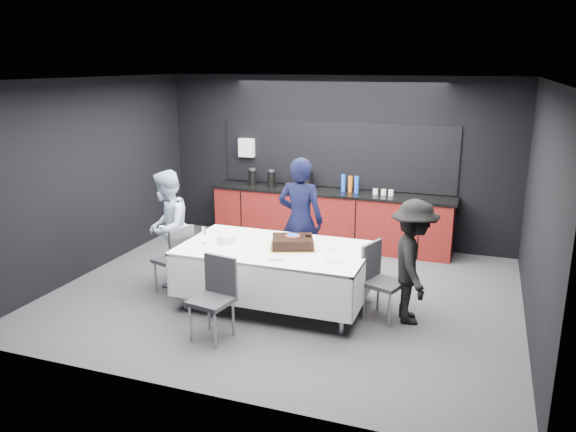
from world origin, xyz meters
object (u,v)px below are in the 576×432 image
object	(u,v)px
champagne_flute	(204,232)
chair_right	(379,275)
person_center	(300,221)
chair_left	(177,255)
cake_assembly	(293,242)
plate_stack	(226,239)
chair_near	(215,292)
person_right	(413,262)
person_left	(167,228)
party_table	(275,257)

from	to	relation	value
champagne_flute	chair_right	size ratio (longest dim) A/B	0.24
person_center	chair_left	bearing A→B (deg)	33.98
cake_assembly	plate_stack	size ratio (longest dim) A/B	2.85
chair_near	plate_stack	bearing A→B (deg)	108.12
chair_right	chair_near	distance (m)	1.96
chair_right	chair_near	xyz separation A→B (m)	(-1.62, -1.11, 0.00)
person_center	cake_assembly	bearing A→B (deg)	101.71
chair_left	person_right	world-z (taller)	person_right
chair_right	person_center	distance (m)	1.52
cake_assembly	person_right	bearing A→B (deg)	2.66
person_left	person_right	distance (m)	3.36
cake_assembly	plate_stack	distance (m)	0.86
party_table	person_right	size ratio (longest dim) A/B	1.56
cake_assembly	person_center	bearing A→B (deg)	102.01
chair_right	person_right	size ratio (longest dim) A/B	0.62
champagne_flute	chair_near	size ratio (longest dim) A/B	0.24
chair_left	person_right	bearing A→B (deg)	3.63
chair_near	person_center	world-z (taller)	person_center
chair_left	person_center	distance (m)	1.74
champagne_flute	chair_right	world-z (taller)	champagne_flute
plate_stack	chair_near	bearing A→B (deg)	-71.88
cake_assembly	plate_stack	world-z (taller)	cake_assembly
plate_stack	chair_right	size ratio (longest dim) A/B	0.25
party_table	cake_assembly	bearing A→B (deg)	15.29
party_table	cake_assembly	distance (m)	0.31
chair_left	chair_right	xyz separation A→B (m)	(2.66, 0.17, 0.00)
champagne_flute	chair_left	bearing A→B (deg)	167.06
champagne_flute	person_right	world-z (taller)	person_right
chair_right	party_table	bearing A→B (deg)	-175.35
person_right	chair_left	bearing A→B (deg)	78.17
champagne_flute	person_left	size ratio (longest dim) A/B	0.14
cake_assembly	person_center	world-z (taller)	person_center
chair_right	person_right	bearing A→B (deg)	3.32
party_table	chair_near	size ratio (longest dim) A/B	2.51
person_left	chair_left	bearing A→B (deg)	32.97
champagne_flute	person_right	bearing A→B (deg)	6.76
chair_left	person_left	size ratio (longest dim) A/B	0.58
champagne_flute	person_center	distance (m)	1.41
chair_near	party_table	bearing A→B (deg)	72.10
plate_stack	person_right	xyz separation A→B (m)	(2.32, 0.18, -0.09)
person_center	person_right	bearing A→B (deg)	154.76
party_table	person_center	size ratio (longest dim) A/B	1.31
party_table	champagne_flute	size ratio (longest dim) A/B	10.36
chair_left	chair_near	size ratio (longest dim) A/B	1.00
party_table	chair_near	distance (m)	1.06
cake_assembly	plate_stack	bearing A→B (deg)	-172.75
chair_near	person_right	world-z (taller)	person_right
plate_stack	champagne_flute	bearing A→B (deg)	-152.66
cake_assembly	chair_right	world-z (taller)	cake_assembly
person_center	person_left	distance (m)	1.84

